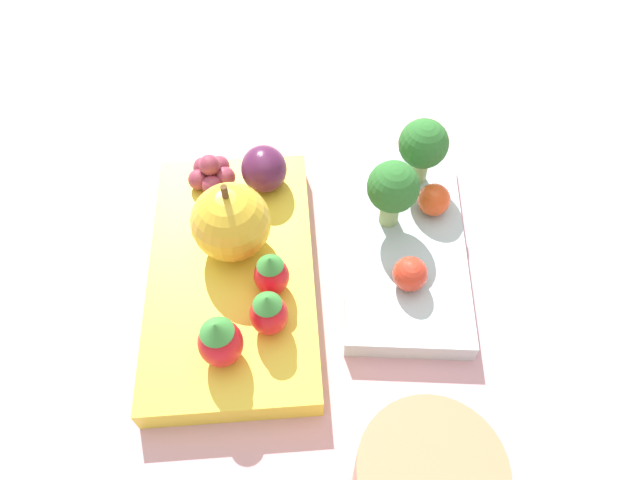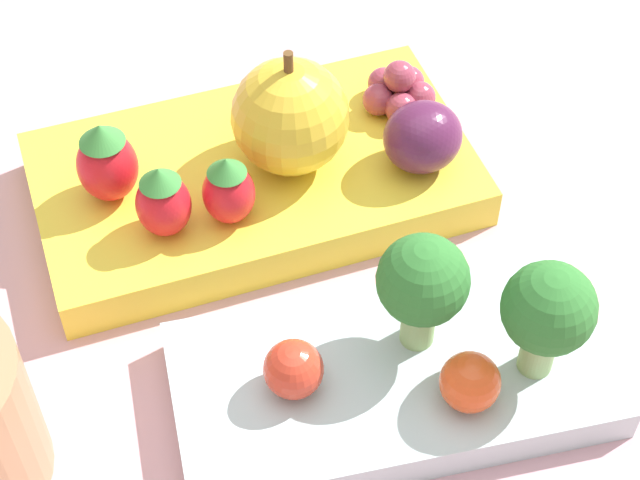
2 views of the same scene
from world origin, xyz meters
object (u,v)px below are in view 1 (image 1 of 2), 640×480
(strawberry_0, at_px, (220,341))
(strawberry_1, at_px, (269,313))
(bento_box_savoury, at_px, (404,242))
(cherry_tomato_0, at_px, (410,274))
(plum, at_px, (264,169))
(grape_cluster, at_px, (211,173))
(strawberry_2, at_px, (271,274))
(apple, at_px, (231,222))
(broccoli_floret_0, at_px, (393,189))
(bento_box_fruit, at_px, (233,272))
(broccoli_floret_1, at_px, (423,146))
(cherry_tomato_1, at_px, (434,200))

(strawberry_0, xyz_separation_m, strawberry_1, (-0.02, 0.03, -0.00))
(bento_box_savoury, height_order, strawberry_0, strawberry_0)
(cherry_tomato_0, height_order, plum, plum)
(grape_cluster, bearing_deg, strawberry_2, 20.45)
(apple, relative_size, strawberry_2, 1.77)
(broccoli_floret_0, bearing_deg, plum, -117.04)
(strawberry_2, bearing_deg, bento_box_fruit, -129.85)
(bento_box_savoury, xyz_separation_m, broccoli_floret_0, (-0.02, -0.01, 0.05))
(broccoli_floret_1, relative_size, strawberry_0, 1.34)
(strawberry_2, distance_m, grape_cluster, 0.12)
(cherry_tomato_1, distance_m, grape_cluster, 0.18)
(broccoli_floret_0, distance_m, cherry_tomato_1, 0.05)
(bento_box_fruit, bearing_deg, broccoli_floret_1, 113.23)
(cherry_tomato_0, distance_m, strawberry_1, 0.11)
(cherry_tomato_1, bearing_deg, grape_cluster, -106.07)
(strawberry_0, xyz_separation_m, strawberry_2, (-0.05, 0.04, -0.00))
(plum, bearing_deg, grape_cluster, -100.28)
(bento_box_savoury, height_order, apple, apple)
(bento_box_fruit, height_order, strawberry_2, strawberry_2)
(broccoli_floret_0, xyz_separation_m, strawberry_0, (0.10, -0.13, -0.01))
(broccoli_floret_1, height_order, strawberry_1, broccoli_floret_1)
(bento_box_savoury, xyz_separation_m, strawberry_2, (0.04, -0.11, 0.03))
(cherry_tomato_0, xyz_separation_m, cherry_tomato_1, (-0.06, 0.03, 0.00))
(cherry_tomato_1, xyz_separation_m, strawberry_2, (0.06, -0.13, 0.01))
(broccoli_floret_1, xyz_separation_m, strawberry_2, (0.09, -0.13, -0.02))
(plum, bearing_deg, broccoli_floret_0, 62.96)
(bento_box_fruit, height_order, broccoli_floret_0, broccoli_floret_0)
(bento_box_fruit, relative_size, strawberry_2, 5.86)
(bento_box_fruit, height_order, plum, plum)
(broccoli_floret_0, height_order, plum, broccoli_floret_0)
(bento_box_savoury, distance_m, strawberry_1, 0.13)
(broccoli_floret_1, bearing_deg, bento_box_fruit, -66.77)
(broccoli_floret_1, relative_size, cherry_tomato_1, 2.33)
(cherry_tomato_1, distance_m, strawberry_1, 0.16)
(strawberry_1, bearing_deg, cherry_tomato_1, 122.75)
(apple, distance_m, strawberry_2, 0.05)
(broccoli_floret_0, height_order, strawberry_1, broccoli_floret_0)
(strawberry_0, distance_m, strawberry_2, 0.06)
(cherry_tomato_0, bearing_deg, strawberry_1, -77.17)
(bento_box_fruit, distance_m, strawberry_1, 0.07)
(bento_box_fruit, distance_m, strawberry_2, 0.05)
(strawberry_0, bearing_deg, bento_box_fruit, 174.27)
(broccoli_floret_0, bearing_deg, strawberry_0, -52.98)
(broccoli_floret_0, height_order, strawberry_2, broccoli_floret_0)
(apple, height_order, strawberry_2, apple)
(strawberry_2, bearing_deg, plum, 178.45)
(broccoli_floret_1, xyz_separation_m, plum, (-0.01, -0.13, -0.02))
(cherry_tomato_0, bearing_deg, bento_box_fruit, -103.86)
(bento_box_savoury, relative_size, broccoli_floret_0, 3.38)
(cherry_tomato_1, bearing_deg, apple, -83.97)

